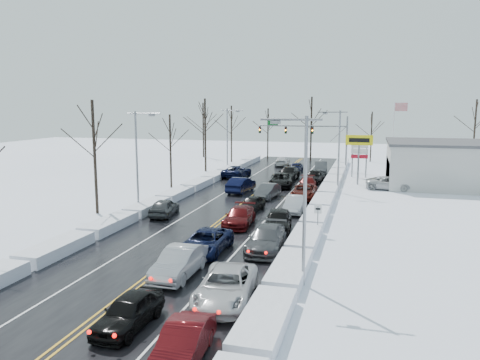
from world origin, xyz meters
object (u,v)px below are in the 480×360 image
(tires_plus_sign, at_px, (359,144))
(oncoming_car_0, at_px, (241,192))
(dealership_building, at_px, (477,165))
(queued_car_0, at_px, (129,327))
(flagpole, at_px, (395,130))
(traffic_signal_mast, at_px, (312,133))

(tires_plus_sign, bearing_deg, oncoming_car_0, -144.65)
(dealership_building, height_order, oncoming_car_0, dealership_building)
(queued_car_0, distance_m, oncoming_car_0, 32.30)
(tires_plus_sign, height_order, flagpole, flagpole)
(flagpole, height_order, oncoming_car_0, flagpole)
(queued_car_0, bearing_deg, tires_plus_sign, 79.68)
(flagpole, relative_size, dealership_building, 0.49)
(tires_plus_sign, relative_size, queued_car_0, 1.41)
(queued_car_0, bearing_deg, oncoming_car_0, 98.20)
(traffic_signal_mast, xyz_separation_m, dealership_building, (20.53, -9.99, -2.82))
(oncoming_car_0, bearing_deg, queued_car_0, 101.99)
(traffic_signal_mast, bearing_deg, tires_plus_sign, -59.54)
(tires_plus_sign, distance_m, dealership_building, 13.82)
(flagpole, bearing_deg, oncoming_car_0, -126.77)
(tires_plus_sign, bearing_deg, flagpole, 71.56)
(dealership_building, bearing_deg, tires_plus_sign, -171.53)
(queued_car_0, xyz_separation_m, oncoming_car_0, (-3.72, 32.08, 0.00))
(traffic_signal_mast, height_order, oncoming_car_0, traffic_signal_mast)
(dealership_building, distance_m, queued_car_0, 48.26)
(flagpole, xyz_separation_m, dealership_building, (8.80, -12.00, -3.27))
(queued_car_0, bearing_deg, traffic_signal_mast, 89.90)
(queued_car_0, bearing_deg, dealership_building, 64.31)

